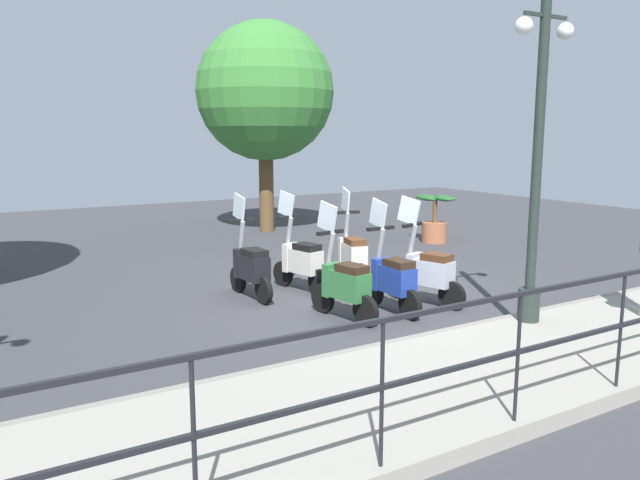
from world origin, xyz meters
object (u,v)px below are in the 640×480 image
(scooter_near_0, at_px, (427,272))
(scooter_far_1, at_px, (301,260))
(lamp_post_near, at_px, (536,179))
(tree_distant, at_px, (265,92))
(scooter_near_2, at_px, (344,284))
(scooter_far_0, at_px, (352,254))
(scooter_near_1, at_px, (392,278))
(scooter_far_2, at_px, (250,266))
(potted_palm, at_px, (435,223))

(scooter_near_0, bearing_deg, scooter_far_1, 17.56)
(scooter_near_0, distance_m, scooter_far_1, 2.00)
(lamp_post_near, distance_m, tree_distant, 9.03)
(scooter_near_2, bearing_deg, scooter_far_0, -46.43)
(scooter_near_1, bearing_deg, scooter_far_2, 38.45)
(lamp_post_near, height_order, scooter_near_0, lamp_post_near)
(scooter_near_0, bearing_deg, scooter_near_2, 71.93)
(scooter_far_0, height_order, scooter_far_2, same)
(scooter_near_2, xyz_separation_m, scooter_far_1, (1.62, -0.26, 0.00))
(tree_distant, bearing_deg, potted_palm, -143.40)
(potted_palm, relative_size, scooter_far_0, 0.69)
(scooter_near_1, bearing_deg, potted_palm, -46.92)
(potted_palm, distance_m, scooter_far_0, 4.34)
(scooter_far_2, bearing_deg, scooter_near_0, -131.78)
(lamp_post_near, distance_m, scooter_near_1, 2.29)
(potted_palm, bearing_deg, scooter_near_1, 132.87)
(tree_distant, relative_size, scooter_near_2, 3.30)
(tree_distant, height_order, scooter_near_2, tree_distant)
(scooter_far_0, relative_size, scooter_far_1, 1.00)
(tree_distant, height_order, scooter_far_2, tree_distant)
(potted_palm, bearing_deg, tree_distant, 36.60)
(scooter_near_0, xyz_separation_m, scooter_near_2, (0.02, 1.41, 0.00))
(potted_palm, bearing_deg, scooter_near_2, 127.88)
(scooter_near_0, height_order, scooter_near_1, same)
(lamp_post_near, xyz_separation_m, scooter_near_1, (1.56, 0.91, -1.41))
(tree_distant, relative_size, scooter_far_0, 3.30)
(scooter_far_1, bearing_deg, tree_distant, -34.01)
(tree_distant, xyz_separation_m, scooter_far_1, (-5.62, 2.19, -2.92))
(scooter_far_1, bearing_deg, scooter_near_2, 158.12)
(scooter_near_1, xyz_separation_m, scooter_far_0, (1.71, -0.50, 0.00))
(lamp_post_near, bearing_deg, tree_distant, -5.25)
(potted_palm, distance_m, scooter_near_0, 5.26)
(scooter_near_0, xyz_separation_m, scooter_far_1, (1.64, 1.15, 0.00))
(scooter_near_1, height_order, scooter_far_2, same)
(scooter_far_1, bearing_deg, scooter_far_0, -101.44)
(lamp_post_near, relative_size, scooter_far_0, 2.57)
(scooter_near_0, height_order, scooter_near_2, same)
(tree_distant, bearing_deg, scooter_near_2, 161.27)
(potted_palm, bearing_deg, scooter_far_0, 120.73)
(potted_palm, height_order, scooter_near_2, scooter_near_2)
(potted_palm, distance_m, scooter_far_1, 5.21)
(scooter_near_0, distance_m, scooter_near_2, 1.41)
(lamp_post_near, relative_size, scooter_far_1, 2.57)
(lamp_post_near, bearing_deg, scooter_far_2, 34.50)
(potted_palm, relative_size, scooter_near_1, 0.69)
(scooter_far_1, xyz_separation_m, scooter_far_2, (-0.00, 0.86, 0.00))
(scooter_near_2, distance_m, scooter_far_0, 2.05)
(scooter_near_1, bearing_deg, scooter_far_0, -16.02)
(scooter_near_0, distance_m, scooter_far_0, 1.67)
(potted_palm, height_order, scooter_far_1, scooter_far_1)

